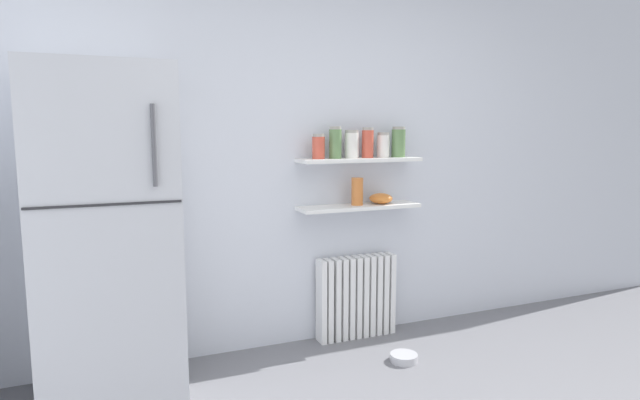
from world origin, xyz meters
The scene contains 14 objects.
back_wall centered at (0.00, 2.05, 1.30)m, with size 7.04×0.10×2.60m, color silver.
refrigerator centered at (-1.40, 1.68, 0.91)m, with size 0.72×0.67×1.81m.
radiator centered at (0.22, 1.92, 0.29)m, with size 0.58×0.12×0.59m.
wall_shelf_lower centered at (0.22, 1.89, 0.95)m, with size 0.87×0.22×0.03m, color white.
wall_shelf_upper centered at (0.22, 1.89, 1.27)m, with size 0.87×0.22×0.03m, color white.
storage_jar_0 centered at (-0.08, 1.89, 1.36)m, with size 0.08×0.08×0.17m.
storage_jar_1 centered at (0.04, 1.89, 1.39)m, with size 0.08×0.08×0.21m.
storage_jar_2 centered at (0.16, 1.89, 1.38)m, with size 0.10×0.10×0.19m.
storage_jar_3 centered at (0.28, 1.89, 1.38)m, with size 0.08×0.08×0.21m.
storage_jar_4 centered at (0.40, 1.89, 1.37)m, with size 0.09×0.09×0.17m.
storage_jar_5 centered at (0.52, 1.89, 1.39)m, with size 0.10×0.10×0.21m.
vase centered at (0.20, 1.89, 1.05)m, with size 0.08×0.08×0.19m, color #CC7033.
shelf_bowl centered at (0.39, 1.89, 1.00)m, with size 0.16×0.16×0.07m, color orange.
pet_food_bowl centered at (0.32, 1.43, 0.03)m, with size 0.18×0.18×0.05m, color #B7B7BC.
Camera 1 is at (-1.41, -1.34, 1.48)m, focal length 29.69 mm.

